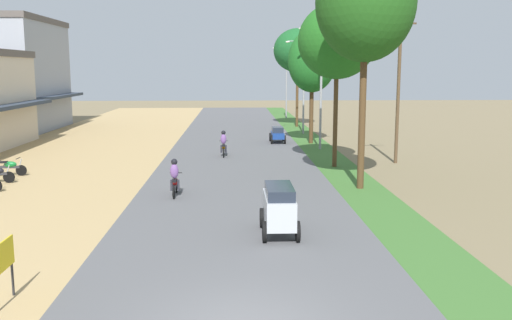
# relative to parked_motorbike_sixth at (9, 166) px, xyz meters

# --- Properties ---
(shophouse_far) EXTENTS (7.84, 12.45, 10.10)m
(shophouse_far) POSITION_rel_parked_motorbike_sixth_xyz_m (-8.14, 23.14, 4.50)
(shophouse_far) COLOR #999EA8
(shophouse_far) RESTS_ON ground
(parked_motorbike_sixth) EXTENTS (1.80, 0.54, 0.94)m
(parked_motorbike_sixth) POSITION_rel_parked_motorbike_sixth_xyz_m (0.00, 0.00, 0.00)
(parked_motorbike_sixth) COLOR black
(parked_motorbike_sixth) RESTS_ON dirt_shoulder
(street_signboard) EXTENTS (0.06, 1.30, 1.50)m
(street_signboard) POSITION_rel_parked_motorbike_sixth_xyz_m (6.23, -16.46, 0.55)
(street_signboard) COLOR #262628
(street_signboard) RESTS_ON dirt_shoulder
(median_tree_nearest) EXTENTS (4.45, 4.45, 11.03)m
(median_tree_nearest) POSITION_rel_parked_motorbike_sixth_xyz_m (17.53, -3.80, 7.88)
(median_tree_nearest) COLOR #4C351E
(median_tree_nearest) RESTS_ON median_strip
(median_tree_second) EXTENTS (4.32, 4.32, 9.11)m
(median_tree_second) POSITION_rel_parked_motorbike_sixth_xyz_m (17.38, 2.14, 6.51)
(median_tree_second) COLOR #4C351E
(median_tree_second) RESTS_ON median_strip
(median_tree_third) EXTENTS (3.56, 3.56, 8.38)m
(median_tree_third) POSITION_rel_parked_motorbike_sixth_xyz_m (17.43, 12.38, 5.56)
(median_tree_third) COLOR #4C351E
(median_tree_third) RESTS_ON median_strip
(median_tree_fourth) EXTENTS (4.57, 4.57, 9.31)m
(median_tree_fourth) POSITION_rel_parked_motorbike_sixth_xyz_m (17.76, 24.75, 6.73)
(median_tree_fourth) COLOR #4C351E
(median_tree_fourth) RESTS_ON median_strip
(streetlamp_near) EXTENTS (3.16, 0.20, 8.39)m
(streetlamp_near) POSITION_rel_parked_motorbike_sixth_xyz_m (17.64, 9.23, 4.31)
(streetlamp_near) COLOR gray
(streetlamp_near) RESTS_ON median_strip
(streetlamp_mid) EXTENTS (3.16, 0.20, 7.97)m
(streetlamp_mid) POSITION_rel_parked_motorbike_sixth_xyz_m (17.64, 18.81, 4.09)
(streetlamp_mid) COLOR gray
(streetlamp_mid) RESTS_ON median_strip
(streetlamp_far) EXTENTS (3.16, 0.20, 8.03)m
(streetlamp_far) POSITION_rel_parked_motorbike_sixth_xyz_m (17.64, 34.56, 4.12)
(streetlamp_far) COLOR gray
(streetlamp_far) RESTS_ON median_strip
(utility_pole_near) EXTENTS (1.80, 0.20, 8.65)m
(utility_pole_near) POSITION_rel_parked_motorbike_sixth_xyz_m (21.32, 3.55, 3.96)
(utility_pole_near) COLOR brown
(utility_pole_near) RESTS_ON ground
(car_van_silver) EXTENTS (1.19, 2.41, 1.67)m
(car_van_silver) POSITION_rel_parked_motorbike_sixth_xyz_m (13.15, -11.13, 0.47)
(car_van_silver) COLOR #B7BCC1
(car_van_silver) RESTS_ON road_strip
(car_sedan_blue) EXTENTS (1.10, 2.26, 1.19)m
(car_sedan_blue) POSITION_rel_parked_motorbike_sixth_xyz_m (14.94, 12.70, 0.19)
(car_sedan_blue) COLOR navy
(car_sedan_blue) RESTS_ON road_strip
(motorbike_foreground_rider) EXTENTS (0.54, 1.80, 1.66)m
(motorbike_foreground_rider) POSITION_rel_parked_motorbike_sixth_xyz_m (9.09, -5.18, 0.30)
(motorbike_foreground_rider) COLOR black
(motorbike_foreground_rider) RESTS_ON road_strip
(motorbike_ahead_second) EXTENTS (0.54, 1.80, 1.66)m
(motorbike_ahead_second) POSITION_rel_parked_motorbike_sixth_xyz_m (11.01, 6.07, 0.30)
(motorbike_ahead_second) COLOR black
(motorbike_ahead_second) RESTS_ON road_strip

